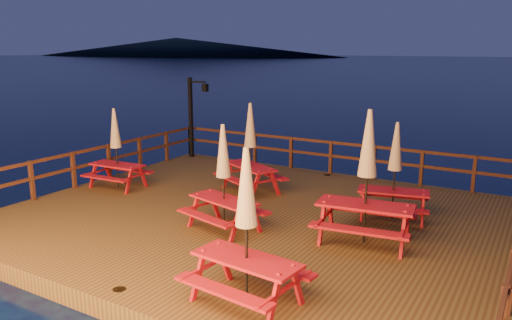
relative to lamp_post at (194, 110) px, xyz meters
The scene contains 12 objects.
ground 7.39m from the lamp_post, 40.16° to the right, with size 500.00×500.00×0.00m, color black.
deck 7.33m from the lamp_post, 40.16° to the right, with size 12.00×10.00×0.40m, color #452D16.
deck_piles 7.48m from the lamp_post, 40.16° to the right, with size 11.44×9.44×1.40m.
railing 6.15m from the lamp_post, 27.22° to the right, with size 11.80×9.75×1.10m.
lamp_post is the anchor object (origin of this frame).
headland_left 241.46m from the lamp_post, 129.82° to the left, with size 180.00×84.00×9.00m, color black.
picnic_table_0 5.11m from the lamp_post, 34.12° to the right, with size 2.27×2.12×2.57m.
picnic_table_1 9.68m from the lamp_post, 30.59° to the right, with size 2.21×1.91×2.87m.
picnic_table_2 4.58m from the lamp_post, 82.56° to the right, with size 1.74×1.46×2.37m.
picnic_table_3 7.89m from the lamp_post, 47.57° to the right, with size 2.00×1.78×2.44m.
picnic_table_4 8.97m from the lamp_post, 20.13° to the right, with size 1.94×1.72×2.38m.
picnic_table_5 11.29m from the lamp_post, 48.13° to the right, with size 1.96×1.67×2.60m.
Camera 1 is at (6.10, -10.19, 4.50)m, focal length 35.00 mm.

